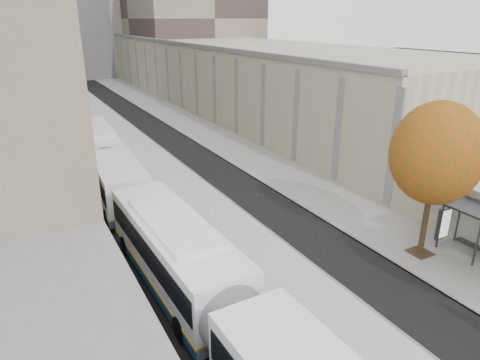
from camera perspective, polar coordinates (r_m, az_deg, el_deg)
bus_platform at (r=37.06m, az=-12.56°, el=3.04°), size 4.25×150.00×0.15m
sidewalk at (r=39.84m, az=-1.46°, el=4.72°), size 4.75×150.00×0.08m
building_tan at (r=69.72m, az=-4.08°, el=14.91°), size 18.00×92.00×8.00m
tree_c at (r=21.52m, az=24.74°, el=3.22°), size 4.20×4.20×7.28m
bus_near at (r=15.76m, az=-3.05°, el=-15.89°), size 3.15×18.07×3.00m
bus_far at (r=32.10m, az=-17.56°, el=2.65°), size 3.44×17.55×2.91m
distant_car at (r=57.93m, az=-22.77°, el=8.90°), size 2.53×4.47×1.43m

